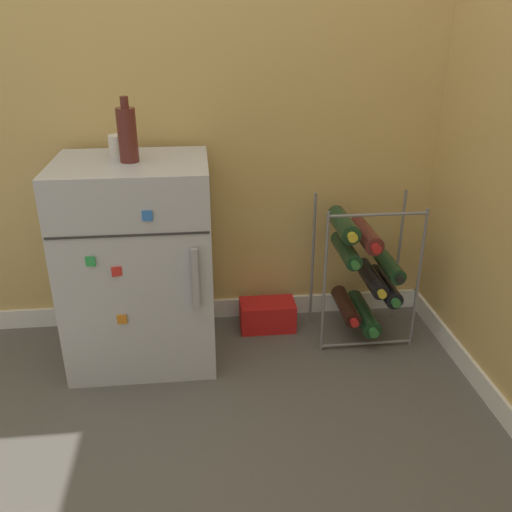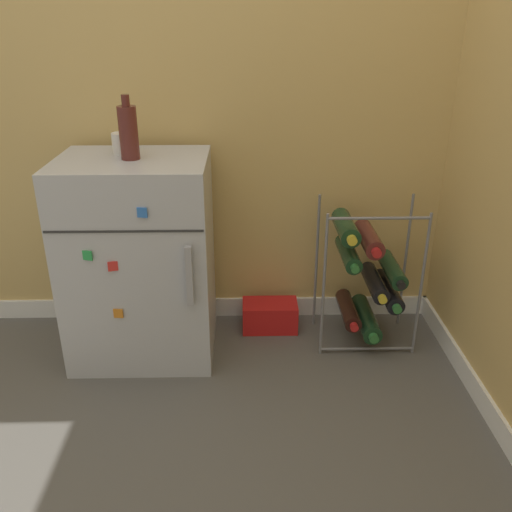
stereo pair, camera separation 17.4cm
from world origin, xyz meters
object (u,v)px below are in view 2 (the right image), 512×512
object	(u,v)px
mini_fridge	(140,260)
wine_rack	(367,276)
fridge_top_cup	(122,144)
soda_box	(270,315)
fridge_top_bottle	(128,132)

from	to	relation	value
mini_fridge	wine_rack	world-z (taller)	mini_fridge
mini_fridge	fridge_top_cup	world-z (taller)	fridge_top_cup
mini_fridge	wine_rack	xyz separation A→B (m)	(0.94, 0.05, -0.11)
mini_fridge	fridge_top_cup	distance (m)	0.46
mini_fridge	soda_box	size ratio (longest dim) A/B	3.35
mini_fridge	wine_rack	size ratio (longest dim) A/B	1.32
fridge_top_cup	fridge_top_bottle	xyz separation A→B (m)	(0.05, -0.08, 0.06)
mini_fridge	fridge_top_bottle	bearing A→B (deg)	-66.31
fridge_top_cup	fridge_top_bottle	world-z (taller)	fridge_top_bottle
wine_rack	soda_box	size ratio (longest dim) A/B	2.54
wine_rack	fridge_top_bottle	size ratio (longest dim) A/B	2.72
fridge_top_cup	fridge_top_bottle	size ratio (longest dim) A/B	0.35
soda_box	fridge_top_cup	world-z (taller)	fridge_top_cup
wine_rack	soda_box	xyz separation A→B (m)	(-0.41, 0.09, -0.24)
mini_fridge	fridge_top_bottle	world-z (taller)	fridge_top_bottle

